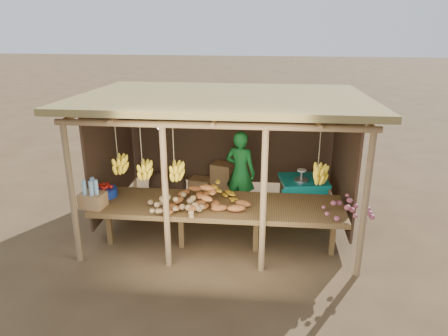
{
  "coord_description": "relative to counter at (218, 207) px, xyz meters",
  "views": [
    {
      "loc": [
        0.68,
        -7.13,
        3.67
      ],
      "look_at": [
        0.0,
        0.0,
        1.05
      ],
      "focal_mm": 35.0,
      "sensor_mm": 36.0,
      "label": 1
    }
  ],
  "objects": [
    {
      "name": "sweet_potato_heap",
      "position": [
        -0.14,
        -0.13,
        0.24
      ],
      "size": [
        1.1,
        0.66,
        0.36
      ],
      "primitive_type": null,
      "rotation": [
        0.0,
        0.0,
        -0.0
      ],
      "color": "#AB5F2C",
      "rests_on": "counter"
    },
    {
      "name": "bottle_box",
      "position": [
        -1.9,
        -0.3,
        0.24
      ],
      "size": [
        0.41,
        0.34,
        0.46
      ],
      "color": "#A27648",
      "rests_on": "counter"
    },
    {
      "name": "tomato_basin",
      "position": [
        -1.86,
        0.12,
        0.14
      ],
      "size": [
        0.39,
        0.39,
        0.2
      ],
      "rotation": [
        0.0,
        0.0,
        -0.28
      ],
      "color": "navy",
      "rests_on": "counter"
    },
    {
      "name": "carton_stack",
      "position": [
        -0.3,
        2.15,
        -0.44
      ],
      "size": [
        0.97,
        0.44,
        0.68
      ],
      "color": "#A27648",
      "rests_on": "ground"
    },
    {
      "name": "onion_heap",
      "position": [
        1.9,
        -0.25,
        0.24
      ],
      "size": [
        0.93,
        0.69,
        0.36
      ],
      "primitive_type": null,
      "rotation": [
        0.0,
        0.0,
        -0.27
      ],
      "color": "#A85161",
      "rests_on": "counter"
    },
    {
      "name": "stall_structure",
      "position": [
        0.0,
        0.8,
        1.16
      ],
      "size": [
        4.7,
        3.5,
        2.43
      ],
      "color": "#99764F",
      "rests_on": "ground"
    },
    {
      "name": "tarp_crate",
      "position": [
        1.43,
        1.31,
        -0.33
      ],
      "size": [
        0.92,
        0.83,
        0.99
      ],
      "color": "brown",
      "rests_on": "ground"
    },
    {
      "name": "vendor",
      "position": [
        0.26,
        1.42,
        0.06
      ],
      "size": [
        0.68,
        0.56,
        1.6
      ],
      "primitive_type": "imported",
      "rotation": [
        0.0,
        0.0,
        2.79
      ],
      "color": "#1B7A2D",
      "rests_on": "ground"
    },
    {
      "name": "counter",
      "position": [
        0.0,
        0.0,
        0.0
      ],
      "size": [
        3.9,
        1.05,
        0.8
      ],
      "color": "brown",
      "rests_on": "ground"
    },
    {
      "name": "burlap_sacks",
      "position": [
        -1.3,
        2.13,
        -0.49
      ],
      "size": [
        0.8,
        0.42,
        0.57
      ],
      "color": "#4C3523",
      "rests_on": "ground"
    },
    {
      "name": "potato_heap",
      "position": [
        -0.61,
        -0.31,
        0.24
      ],
      "size": [
        1.04,
        0.8,
        0.36
      ],
      "primitive_type": null,
      "rotation": [
        0.0,
        0.0,
        -0.3
      ],
      "color": "#A17E53",
      "rests_on": "counter"
    },
    {
      "name": "ground",
      "position": [
        -0.0,
        0.95,
        -0.74
      ],
      "size": [
        60.0,
        60.0,
        0.0
      ],
      "primitive_type": "plane",
      "color": "brown",
      "rests_on": "ground"
    },
    {
      "name": "banana_pile",
      "position": [
        -0.01,
        0.23,
        0.23
      ],
      "size": [
        0.55,
        0.37,
        0.34
      ],
      "primitive_type": null,
      "rotation": [
        0.0,
        0.0,
        0.12
      ],
      "color": "gold",
      "rests_on": "counter"
    }
  ]
}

